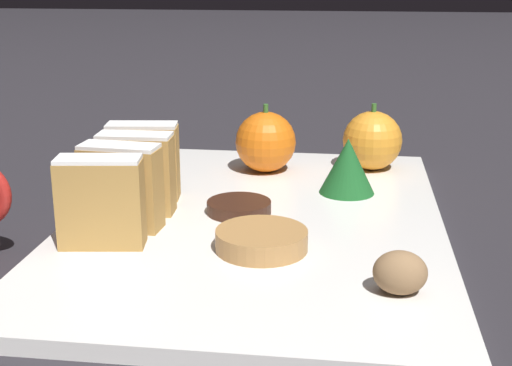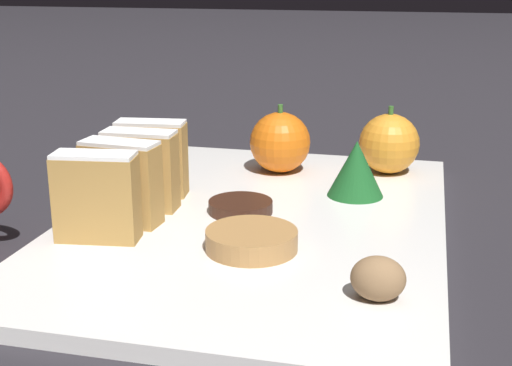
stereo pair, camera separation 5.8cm
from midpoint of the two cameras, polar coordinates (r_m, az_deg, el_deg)
The scene contains 12 objects.
ground_plane at distance 0.60m, azimuth 2.80°, elevation -3.89°, with size 6.00×6.00×0.00m, color #28262B.
serving_platter at distance 0.60m, azimuth 2.81°, elevation -3.35°, with size 0.31×0.43×0.01m.
stollen_slice_front at distance 0.54m, azimuth -9.67°, elevation -1.16°, with size 0.07×0.03×0.07m.
stollen_slice_second at distance 0.58m, azimuth -7.90°, elevation -0.02°, with size 0.06×0.03×0.07m.
stollen_slice_third at distance 0.61m, azimuth -6.53°, elevation 1.01°, with size 0.06×0.03×0.07m.
stollen_slice_fourth at distance 0.65m, azimuth -5.81°, elevation 1.95°, with size 0.07×0.03×0.07m.
orange_near at distance 0.73m, azimuth 12.88°, elevation 3.06°, with size 0.06×0.06×0.07m.
orange_far at distance 0.72m, azimuth 4.27°, elevation 3.23°, with size 0.06×0.06×0.07m.
walnut at distance 0.46m, azimuth 13.39°, elevation -7.51°, with size 0.03×0.03×0.03m.
chocolate_cookie at distance 0.60m, azimuth 1.52°, elevation -1.95°, with size 0.05×0.05×0.01m.
gingerbread_cookie at distance 0.53m, azimuth 2.84°, elevation -4.64°, with size 0.07×0.07×0.02m.
evergreen_sprig at distance 0.65m, azimuth 10.57°, elevation 1.10°, with size 0.05×0.05×0.05m.
Camera 2 is at (0.13, -0.54, 0.21)m, focal length 50.00 mm.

